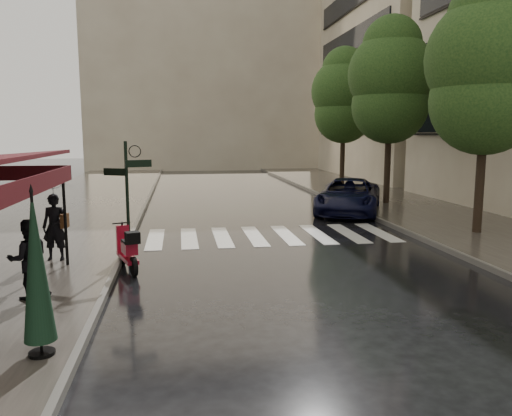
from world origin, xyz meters
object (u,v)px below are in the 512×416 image
object	(u,v)px
scooter	(128,250)
parked_car	(348,196)
parasol_back	(36,267)
pedestrian_terrace	(29,259)
pedestrian_with_umbrella	(53,196)

from	to	relation	value
scooter	parked_car	bearing A→B (deg)	24.33
scooter	parasol_back	world-z (taller)	parasol_back
pedestrian_terrace	scooter	size ratio (longest dim) A/B	0.97
pedestrian_terrace	scooter	world-z (taller)	pedestrian_terrace
scooter	parked_car	distance (m)	11.18
scooter	parasol_back	bearing A→B (deg)	-117.60
parasol_back	parked_car	bearing A→B (deg)	54.37
scooter	parasol_back	xyz separation A→B (m)	(-0.76, -4.83, 0.92)
pedestrian_with_umbrella	pedestrian_terrace	distance (m)	3.19
pedestrian_terrace	parasol_back	xyz separation A→B (m)	(0.87, -2.66, 0.53)
pedestrian_with_umbrella	pedestrian_terrace	xyz separation A→B (m)	(0.22, -3.06, -0.86)
parasol_back	pedestrian_terrace	bearing A→B (deg)	108.21
pedestrian_with_umbrella	parked_car	world-z (taller)	pedestrian_with_umbrella
parked_car	parasol_back	distance (m)	15.35
pedestrian_with_umbrella	parked_car	bearing A→B (deg)	39.43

